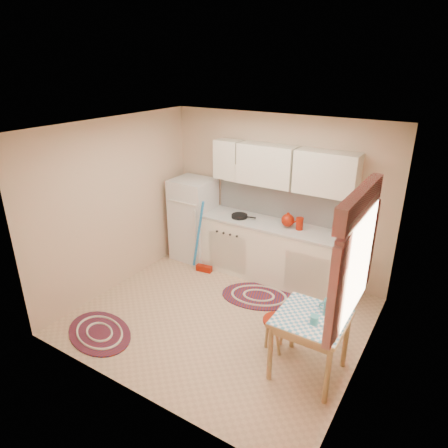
{
  "coord_description": "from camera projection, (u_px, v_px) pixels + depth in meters",
  "views": [
    {
      "loc": [
        2.42,
        -3.8,
        3.2
      ],
      "look_at": [
        -0.12,
        0.25,
        1.23
      ],
      "focal_mm": 32.0,
      "sensor_mm": 36.0,
      "label": 1
    }
  ],
  "objects": [
    {
      "name": "broom",
      "position": [
        203.0,
        238.0,
        6.3
      ],
      "size": [
        0.29,
        0.16,
        1.2
      ],
      "primitive_type": null,
      "rotation": [
        0.0,
        0.0,
        0.14
      ],
      "color": "#1F79C5",
      "rests_on": "ground"
    },
    {
      "name": "rug_center",
      "position": [
        259.0,
        296.0,
        5.83
      ],
      "size": [
        1.26,
        1.03,
        0.02
      ],
      "primitive_type": null,
      "rotation": [
        0.0,
        0.0,
        0.31
      ],
      "color": "maroon",
      "rests_on": "ground"
    },
    {
      "name": "fridge",
      "position": [
        194.0,
        219.0,
        6.76
      ],
      "size": [
        0.65,
        0.6,
        1.4
      ],
      "primitive_type": "cube",
      "color": "silver",
      "rests_on": "ground"
    },
    {
      "name": "room_shell",
      "position": [
        242.0,
        202.0,
        4.89
      ],
      "size": [
        3.64,
        3.6,
        2.52
      ],
      "color": "tan",
      "rests_on": "ground"
    },
    {
      "name": "red_kettle",
      "position": [
        288.0,
        220.0,
        5.85
      ],
      "size": [
        0.22,
        0.2,
        0.21
      ],
      "primitive_type": null,
      "rotation": [
        0.0,
        0.0,
        0.06
      ],
      "color": "maroon",
      "rests_on": "countertop"
    },
    {
      "name": "coffee_pot",
      "position": [
        329.0,
        305.0,
        4.13
      ],
      "size": [
        0.15,
        0.13,
        0.25
      ],
      "primitive_type": null,
      "rotation": [
        0.0,
        0.0,
        0.23
      ],
      "color": "teal",
      "rests_on": "table"
    },
    {
      "name": "stool",
      "position": [
        276.0,
        334.0,
        4.7
      ],
      "size": [
        0.42,
        0.42,
        0.42
      ],
      "primitive_type": "cylinder",
      "rotation": [
        0.0,
        0.0,
        -0.41
      ],
      "color": "maroon",
      "rests_on": "ground"
    },
    {
      "name": "red_canister",
      "position": [
        300.0,
        224.0,
        5.77
      ],
      "size": [
        0.12,
        0.12,
        0.16
      ],
      "primitive_type": "cylinder",
      "rotation": [
        0.0,
        0.0,
        -0.23
      ],
      "color": "maroon",
      "rests_on": "countertop"
    },
    {
      "name": "countertop",
      "position": [
        273.0,
        225.0,
        6.01
      ],
      "size": [
        2.27,
        0.62,
        0.04
      ],
      "primitive_type": "cube",
      "color": "#B5B3AC",
      "rests_on": "base_cabinets"
    },
    {
      "name": "rug_left",
      "position": [
        99.0,
        333.0,
        5.04
      ],
      "size": [
        1.2,
        0.97,
        0.02
      ],
      "primitive_type": null,
      "rotation": [
        0.0,
        0.0,
        -0.31
      ],
      "color": "maroon",
      "rests_on": "ground"
    },
    {
      "name": "base_cabinets",
      "position": [
        272.0,
        252.0,
        6.19
      ],
      "size": [
        2.25,
        0.6,
        0.88
      ],
      "primitive_type": "cube",
      "color": "white",
      "rests_on": "ground"
    },
    {
      "name": "frying_pan",
      "position": [
        239.0,
        216.0,
        6.23
      ],
      "size": [
        0.3,
        0.3,
        0.05
      ],
      "primitive_type": "cylinder",
      "rotation": [
        0.0,
        0.0,
        0.21
      ],
      "color": "black",
      "rests_on": "countertop"
    },
    {
      "name": "mug",
      "position": [
        314.0,
        320.0,
        4.02
      ],
      "size": [
        0.1,
        0.1,
        0.1
      ],
      "primitive_type": "cylinder",
      "rotation": [
        0.0,
        0.0,
        -0.24
      ],
      "color": "teal",
      "rests_on": "table"
    },
    {
      "name": "table",
      "position": [
        309.0,
        345.0,
        4.29
      ],
      "size": [
        0.72,
        0.72,
        0.72
      ],
      "primitive_type": "cube",
      "color": "tan",
      "rests_on": "ground"
    }
  ]
}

